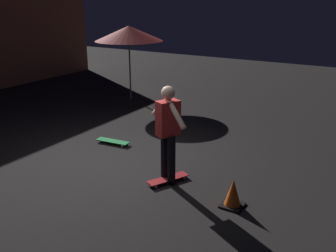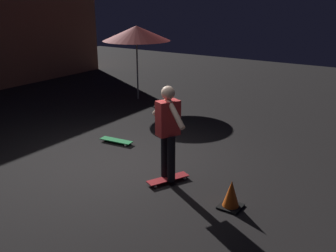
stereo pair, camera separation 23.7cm
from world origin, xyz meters
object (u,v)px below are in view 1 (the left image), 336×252
at_px(traffic_cone, 233,194).
at_px(skateboard_spare, 113,141).
at_px(patio_umbrella, 129,33).
at_px(skateboard_ridden, 168,179).
at_px(skater, 168,127).

bearing_deg(traffic_cone, skateboard_spare, 71.88).
bearing_deg(patio_umbrella, skateboard_spare, -149.11).
xyz_separation_m(skateboard_ridden, skater, (0.00, 0.00, 0.98)).
distance_m(skateboard_spare, traffic_cone, 3.48).
distance_m(skater, traffic_cone, 1.54).
height_order(skater, traffic_cone, skater).
xyz_separation_m(skateboard_ridden, skateboard_spare, (0.91, 2.01, 0.00)).
distance_m(skateboard_ridden, skater, 0.98).
relative_size(skateboard_spare, skater, 0.48).
height_order(patio_umbrella, skater, patio_umbrella).
xyz_separation_m(patio_umbrella, skateboard_spare, (-3.37, -2.01, -2.02)).
height_order(skateboard_spare, traffic_cone, traffic_cone).
bearing_deg(skater, traffic_cone, -97.42).
relative_size(skateboard_ridden, skater, 0.47).
height_order(skateboard_ridden, skateboard_spare, same).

